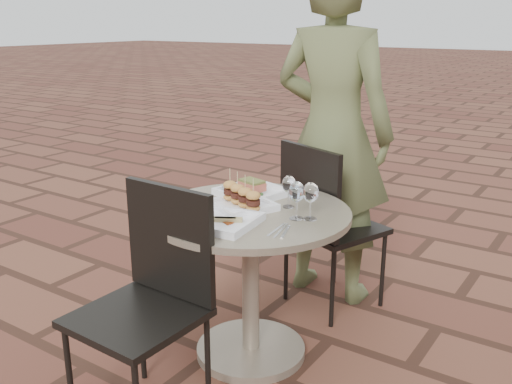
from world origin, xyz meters
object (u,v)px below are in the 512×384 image
Objects in this scene: plate_salmon at (252,191)px; chair_far at (323,214)px; chair_near at (153,285)px; plate_tuna at (221,221)px; diner at (333,133)px; cafe_table at (251,261)px; plate_sliders at (241,200)px.

chair_far is at bearing 66.08° from plate_salmon.
chair_near is 3.04× the size of plate_tuna.
plate_tuna is at bearing 89.06° from diner.
cafe_table is 0.35m from plate_salmon.
chair_near is at bearing -95.89° from plate_sliders.
chair_far is 3.04× the size of plate_tuna.
chair_far is (0.06, 0.60, 0.07)m from cafe_table.
diner reaches higher than plate_tuna.
chair_near is 2.74× the size of plate_salmon.
plate_sliders is (-0.11, -0.60, 0.22)m from chair_far.
plate_salmon is 0.20m from plate_sliders.
diner is 0.83m from plate_sliders.
plate_tuna is (-0.06, -0.82, 0.20)m from chair_far.
plate_salmon is (-0.11, -0.62, -0.19)m from diner.
cafe_table is 0.93m from diner.
cafe_table is 2.94× the size of plate_tuna.
plate_sliders reaches higher than cafe_table.
diner is 5.70× the size of plate_sliders.
plate_tuna is (0.11, 0.31, 0.20)m from chair_near.
diner is at bearing 87.09° from plate_sliders.
chair_far is 2.74× the size of plate_salmon.
diner is 6.18× the size of plate_tuna.
cafe_table is 2.65× the size of plate_salmon.
diner reaches higher than cafe_table.
plate_salmon is at bearing 122.66° from cafe_table.
diner is (-0.01, 0.81, 0.46)m from cafe_table.
chair_near is 0.38m from plate_tuna.
plate_sliders reaches higher than plate_tuna.
cafe_table is 0.34m from plate_tuna.
plate_salmon is (-0.12, 0.19, 0.27)m from cafe_table.
plate_sliders is (0.05, 0.53, 0.22)m from chair_near.
diner is 1.05m from plate_tuna.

